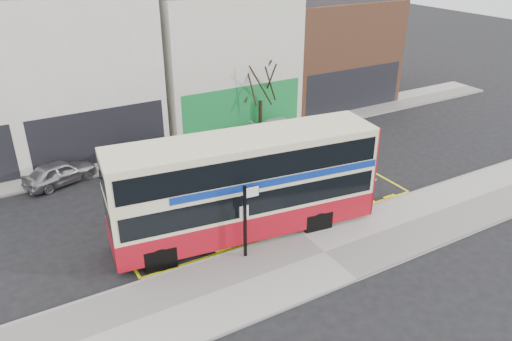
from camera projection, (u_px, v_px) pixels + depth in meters
ground at (293, 229)px, 22.12m from camera, size 120.00×120.00×0.00m
pavement at (324, 253)px, 20.29m from camera, size 40.00×4.00×0.15m
kerb at (298, 231)px, 21.79m from camera, size 40.00×0.15×0.15m
far_pavement at (194, 144)px, 30.66m from camera, size 50.00×3.00×0.15m
road_markings at (274, 212)px, 23.36m from camera, size 14.00×3.40×0.01m
terrace_left at (74, 56)px, 29.02m from camera, size 8.00×8.01×11.80m
terrace_green_shop at (214, 44)px, 33.17m from camera, size 9.00×8.01×11.30m
terrace_right at (323, 39)px, 37.42m from camera, size 9.00×8.01×10.30m
double_decker_bus at (246, 185)px, 20.78m from camera, size 11.49×3.99×4.50m
bus_stop_post at (246, 215)px, 19.24m from camera, size 0.78×0.16×3.15m
car_silver at (60, 172)px, 25.80m from camera, size 3.98×2.55×1.26m
car_grey at (156, 156)px, 27.33m from camera, size 4.64×1.89×1.50m
car_white at (285, 128)px, 31.55m from camera, size 4.46×1.87×1.29m
street_tree_right at (261, 72)px, 30.76m from camera, size 2.73×2.73×5.90m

